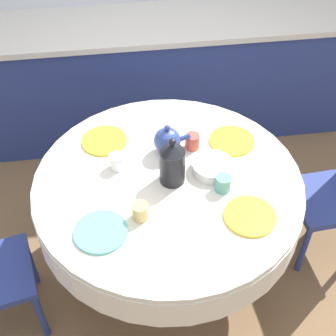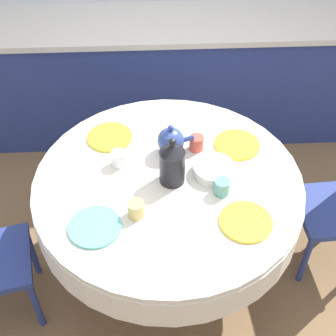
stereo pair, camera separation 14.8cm
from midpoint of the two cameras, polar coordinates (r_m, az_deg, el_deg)
The scene contains 14 objects.
ground_plane at distance 2.94m, azimuth -1.47°, elevation -11.96°, with size 12.00×12.00×0.00m, color brown.
kitchen_counter at distance 3.62m, azimuth -4.31°, elevation 10.89°, with size 3.24×0.64×0.91m.
dining_table at distance 2.43m, azimuth -1.74°, elevation -3.49°, with size 1.36×1.36×0.77m.
plate_near_left at distance 2.15m, azimuth -10.18°, elevation -7.74°, with size 0.25×0.25×0.01m, color #60BCB7.
cup_near_left at distance 2.15m, azimuth -5.36°, elevation -5.35°, with size 0.08×0.08×0.08m, color #DBB766.
plate_near_right at distance 2.19m, azimuth 8.06°, elevation -5.90°, with size 0.25×0.25×0.01m, color yellow.
cup_near_right at distance 2.27m, azimuth 4.88°, elevation -1.94°, with size 0.08×0.08×0.08m, color #5BA39E.
plate_far_left at distance 2.58m, azimuth -9.41°, elevation 3.27°, with size 0.25×0.25×0.01m, color yellow.
cup_far_left at distance 2.40m, azimuth -8.04°, elevation 0.73°, with size 0.08×0.08×0.08m, color white.
plate_far_right at distance 2.56m, azimuth 6.16°, elevation 3.28°, with size 0.25×0.25×0.01m, color yellow.
cup_far_right at distance 2.49m, azimuth 1.28°, elevation 3.21°, with size 0.08×0.08×0.08m, color #CC4C3D.
coffee_carafe at distance 2.26m, azimuth -1.35°, elevation 0.51°, with size 0.13×0.13×0.27m.
teapot at distance 2.43m, azimuth -1.80°, elevation 3.30°, with size 0.20×0.14×0.19m.
fruit_bowl at distance 2.37m, azimuth 3.66°, elevation 0.09°, with size 0.21×0.21×0.05m, color silver.
Camera 1 is at (-0.23, -1.62, 2.44)m, focal length 50.00 mm.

